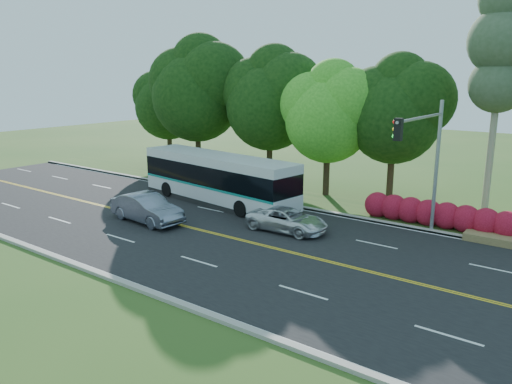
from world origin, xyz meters
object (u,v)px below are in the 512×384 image
Objects in this scene: transit_bus at (218,180)px; sedan at (147,208)px; traffic_signal at (426,150)px; suv at (287,220)px.

sedan is (-0.44, -5.66, -0.77)m from transit_bus.
traffic_signal reaches higher than transit_bus.
transit_bus is at bearing -178.19° from traffic_signal.
transit_bus is at bearing 69.14° from suv.
transit_bus is 2.80× the size of suv.
traffic_signal is 7.94m from suv.
traffic_signal reaches higher than suv.
sedan is 1.10× the size of suv.
sedan is at bearing -86.89° from transit_bus.
suv is at bearing -60.89° from sedan.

